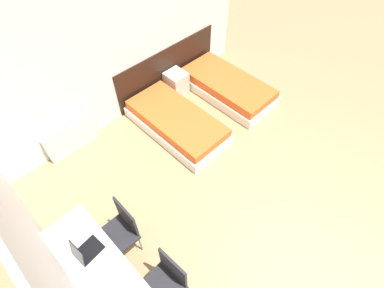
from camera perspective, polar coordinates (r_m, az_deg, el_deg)
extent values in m
plane|color=#9E7F56|center=(4.81, 20.46, -19.35)|extent=(20.00, 20.00, 0.00)
cube|color=white|center=(5.45, -14.55, 16.38)|extent=(5.90, 0.05, 2.70)
cube|color=white|center=(3.56, -28.12, -15.52)|extent=(0.05, 5.11, 2.70)
cube|color=black|center=(6.43, -4.59, 14.11)|extent=(2.55, 0.03, 0.95)
cube|color=silver|center=(5.74, -2.93, 3.61)|extent=(0.98, 2.01, 0.20)
cube|color=#E05B23|center=(5.60, -3.01, 4.91)|extent=(0.90, 1.93, 0.17)
cube|color=silver|center=(6.51, 6.70, 10.23)|extent=(0.98, 2.01, 0.20)
cube|color=#E05B23|center=(6.40, 6.86, 11.49)|extent=(0.90, 1.93, 0.17)
cube|color=beige|center=(6.43, -3.03, 11.57)|extent=(0.39, 0.41, 0.48)
cube|color=silver|center=(5.68, -22.17, 1.05)|extent=(0.90, 0.12, 0.58)
cube|color=beige|center=(3.82, -15.96, -23.35)|extent=(0.58, 2.02, 0.04)
cube|color=beige|center=(4.59, -22.01, -15.19)|extent=(0.52, 0.04, 0.72)
cube|color=#232328|center=(4.27, -14.21, -16.72)|extent=(0.47, 0.47, 0.05)
cube|color=#232328|center=(4.05, -12.40, -13.38)|extent=(0.03, 0.42, 0.50)
cylinder|color=slate|center=(4.40, -14.28, -21.38)|extent=(0.02, 0.02, 0.42)
cylinder|color=slate|center=(4.56, -17.30, -17.54)|extent=(0.02, 0.02, 0.42)
cylinder|color=slate|center=(4.43, -9.79, -18.19)|extent=(0.02, 0.02, 0.42)
cylinder|color=slate|center=(4.60, -12.99, -14.56)|extent=(0.02, 0.02, 0.42)
cube|color=#232328|center=(3.74, -3.63, -22.51)|extent=(0.05, 0.42, 0.50)
cylinder|color=slate|center=(4.28, -5.53, -22.80)|extent=(0.02, 0.02, 0.42)
cube|color=black|center=(3.95, -19.00, -18.59)|extent=(0.33, 0.27, 0.02)
cube|color=black|center=(3.81, -21.09, -18.88)|extent=(0.10, 0.25, 0.30)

